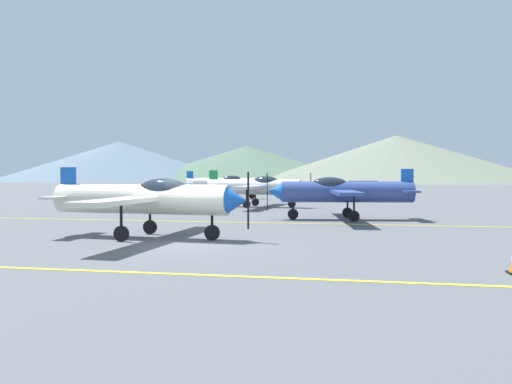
{
  "coord_description": "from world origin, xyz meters",
  "views": [
    {
      "loc": [
        5.13,
        -15.53,
        2.32
      ],
      "look_at": [
        -0.21,
        14.0,
        1.2
      ],
      "focal_mm": 34.43,
      "sensor_mm": 36.0,
      "label": 1
    }
  ],
  "objects_px": {
    "airplane_mid": "(341,191)",
    "airplane_far": "(258,186)",
    "airplane_back": "(226,183)",
    "car_sedan": "(362,188)",
    "airplane_near": "(148,198)"
  },
  "relations": [
    {
      "from": "airplane_mid",
      "to": "airplane_far",
      "type": "xyz_separation_m",
      "value": [
        -5.78,
        8.46,
        0.0
      ]
    },
    {
      "from": "airplane_far",
      "to": "airplane_back",
      "type": "height_order",
      "value": "same"
    },
    {
      "from": "airplane_near",
      "to": "airplane_far",
      "type": "distance_m",
      "value": 16.95
    },
    {
      "from": "airplane_back",
      "to": "airplane_near",
      "type": "bearing_deg",
      "value": -82.0
    },
    {
      "from": "airplane_mid",
      "to": "airplane_far",
      "type": "bearing_deg",
      "value": 124.34
    },
    {
      "from": "airplane_mid",
      "to": "airplane_back",
      "type": "relative_size",
      "value": 1.0
    },
    {
      "from": "airplane_mid",
      "to": "car_sedan",
      "type": "height_order",
      "value": "airplane_mid"
    },
    {
      "from": "airplane_mid",
      "to": "airplane_back",
      "type": "height_order",
      "value": "same"
    },
    {
      "from": "airplane_mid",
      "to": "car_sedan",
      "type": "relative_size",
      "value": 1.84
    },
    {
      "from": "airplane_far",
      "to": "car_sedan",
      "type": "relative_size",
      "value": 1.84
    },
    {
      "from": "airplane_back",
      "to": "car_sedan",
      "type": "xyz_separation_m",
      "value": [
        12.5,
        6.18,
        -0.6
      ]
    },
    {
      "from": "airplane_near",
      "to": "car_sedan",
      "type": "xyz_separation_m",
      "value": [
        8.66,
        33.5,
        -0.6
      ]
    },
    {
      "from": "airplane_near",
      "to": "car_sedan",
      "type": "bearing_deg",
      "value": 75.51
    },
    {
      "from": "airplane_mid",
      "to": "car_sedan",
      "type": "distance_m",
      "value": 25.12
    },
    {
      "from": "airplane_back",
      "to": "car_sedan",
      "type": "relative_size",
      "value": 1.84
    }
  ]
}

